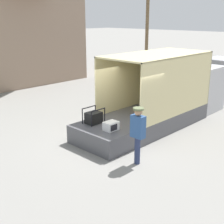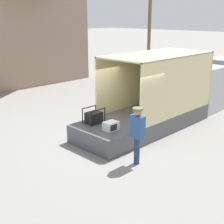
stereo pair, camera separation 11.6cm
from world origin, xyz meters
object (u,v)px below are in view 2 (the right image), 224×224
Objects in this scene: worker_person at (137,130)px; utility_pole at (150,21)px; portable_generator at (94,117)px; microwave at (111,126)px; pickup_truck_silver at (219,75)px; box_truck at (178,97)px.

utility_pole is (14.40, 11.01, 2.85)m from worker_person.
portable_generator is 0.09× the size of utility_pole.
microwave is 0.97m from portable_generator.
pickup_truck_silver is (12.53, 3.60, -0.42)m from worker_person.
utility_pole reaches higher than worker_person.
worker_person is 18.35m from utility_pole.
pickup_truck_silver is at bearing 16.02° from worker_person.
box_truck reaches higher than worker_person.
worker_person is (-0.37, -2.37, 0.24)m from portable_generator.
microwave is 0.26× the size of worker_person.
box_truck is 13.54m from utility_pole.
worker_person is at bearing -142.59° from utility_pole.
worker_person is (-0.27, -1.41, 0.31)m from microwave.
box_truck is 0.87× the size of utility_pole.
portable_generator is 0.37× the size of worker_person.
box_truck reaches higher than portable_generator.
microwave is at bearing 78.99° from worker_person.
portable_generator is 2.41m from worker_person.
pickup_truck_silver is 0.70× the size of utility_pole.
portable_generator is at bearing -148.36° from utility_pole.
microwave is at bearing -169.89° from pickup_truck_silver.
box_truck is 9.76× the size of portable_generator.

